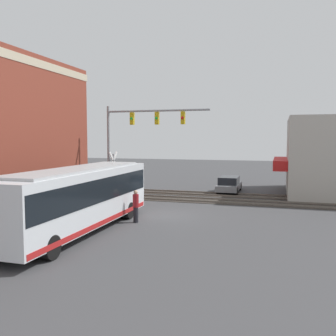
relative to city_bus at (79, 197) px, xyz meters
The scene contains 9 objects.
ground_plane 6.35m from the city_bus, 27.42° to the right, with size 120.00×120.00×0.00m, color #424244.
city_bus is the anchor object (origin of this frame).
traffic_signal_gantry 9.80m from the city_bus, ahead, with size 0.42×7.82×7.18m.
crossing_signal 9.78m from the city_bus, 14.84° to the left, with size 1.41×1.18×3.81m.
rail_track_near 11.87m from the city_bus, 13.80° to the right, with size 2.60×60.00×0.15m.
rail_track_far 14.97m from the city_bus, 10.86° to the right, with size 2.60×60.00×0.15m.
parked_car_grey 17.46m from the city_bus, 18.06° to the right, with size 4.70×1.82×1.41m.
pedestrian_near_bus 3.62m from the city_bus, 32.54° to the right, with size 0.34×0.34×1.86m.
pedestrian_at_crossing 9.02m from the city_bus, 11.73° to the left, with size 0.34×0.34×1.77m.
Camera 1 is at (-22.01, -6.90, 4.79)m, focal length 40.00 mm.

